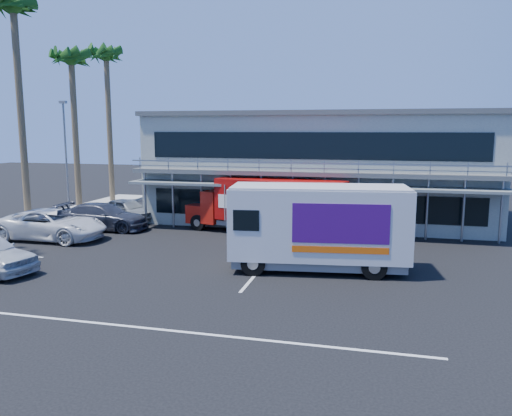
# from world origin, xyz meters

# --- Properties ---
(ground) EXTENTS (120.00, 120.00, 0.00)m
(ground) POSITION_xyz_m (0.00, 0.00, 0.00)
(ground) COLOR black
(ground) RESTS_ON ground
(building) EXTENTS (22.40, 12.00, 7.30)m
(building) POSITION_xyz_m (3.00, 14.94, 3.66)
(building) COLOR gray
(building) RESTS_ON ground
(curb_strip) EXTENTS (3.00, 32.00, 0.16)m
(curb_strip) POSITION_xyz_m (-15.00, 6.00, 0.08)
(curb_strip) COLOR #A5A399
(curb_strip) RESTS_ON ground
(palm_d) EXTENTS (2.80, 2.80, 14.75)m
(palm_d) POSITION_xyz_m (-15.20, 8.00, 12.80)
(palm_d) COLOR brown
(palm_d) RESTS_ON ground
(palm_e) EXTENTS (2.80, 2.80, 12.25)m
(palm_e) POSITION_xyz_m (-14.70, 13.00, 10.57)
(palm_e) COLOR brown
(palm_e) RESTS_ON ground
(palm_f) EXTENTS (2.80, 2.80, 13.25)m
(palm_f) POSITION_xyz_m (-15.10, 18.50, 11.47)
(palm_f) COLOR brown
(palm_f) RESTS_ON ground
(light_pole_far) EXTENTS (0.50, 0.25, 8.09)m
(light_pole_far) POSITION_xyz_m (-14.20, 11.00, 4.50)
(light_pole_far) COLOR gray
(light_pole_far) RESTS_ON ground
(red_truck) EXTENTS (10.03, 4.67, 3.29)m
(red_truck) POSITION_xyz_m (0.81, 8.67, 1.81)
(red_truck) COLOR #A8160D
(red_truck) RESTS_ON ground
(white_van) EXTENTS (7.96, 3.57, 3.76)m
(white_van) POSITION_xyz_m (4.50, 1.83, 2.00)
(white_van) COLOR silver
(white_van) RESTS_ON ground
(parked_car_c) EXTENTS (6.19, 2.85, 1.72)m
(parked_car_c) POSITION_xyz_m (-10.84, 4.40, 0.86)
(parked_car_c) COLOR silver
(parked_car_c) RESTS_ON ground
(parked_car_d) EXTENTS (5.77, 2.61, 1.64)m
(parked_car_d) POSITION_xyz_m (-9.50, 7.60, 0.82)
(parked_car_d) COLOR #2C2F3B
(parked_car_d) RESTS_ON ground
(parked_car_e) EXTENTS (4.85, 3.30, 1.53)m
(parked_car_e) POSITION_xyz_m (-9.50, 10.67, 0.77)
(parked_car_e) COLOR gray
(parked_car_e) RESTS_ON ground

